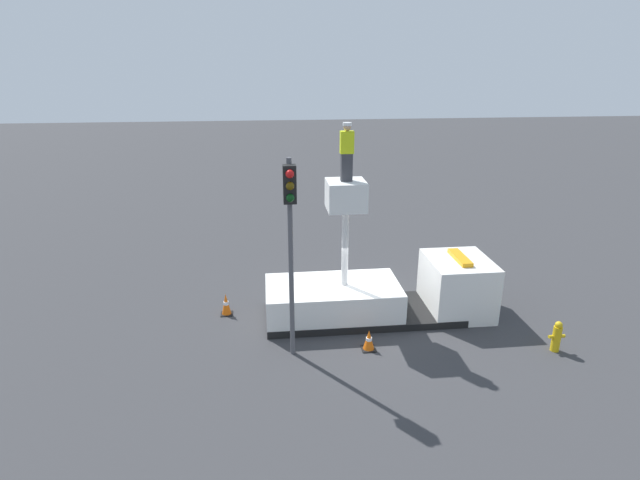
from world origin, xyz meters
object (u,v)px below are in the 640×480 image
object	(u,v)px
bucket_truck	(381,292)
traffic_cone_rear	(226,305)
traffic_cone_curbside	(369,340)
fire_hydrant	(557,336)
worker	(347,152)
traffic_light_pole	(290,223)

from	to	relation	value
bucket_truck	traffic_cone_rear	bearing A→B (deg)	173.29
traffic_cone_rear	traffic_cone_curbside	world-z (taller)	traffic_cone_rear
fire_hydrant	traffic_cone_curbside	xyz separation A→B (m)	(-5.48, 0.67, -0.17)
traffic_cone_curbside	worker	bearing A→B (deg)	101.62
traffic_light_pole	traffic_cone_rear	world-z (taller)	traffic_light_pole
traffic_cone_rear	worker	bearing A→B (deg)	-8.82
bucket_truck	worker	size ratio (longest dim) A/B	4.29
worker	traffic_cone_curbside	bearing A→B (deg)	-78.38
traffic_cone_rear	traffic_cone_curbside	bearing A→B (deg)	-31.62
traffic_cone_rear	traffic_light_pole	bearing A→B (deg)	-52.90
worker	traffic_cone_rear	xyz separation A→B (m)	(-3.93, 0.61, -5.18)
traffic_light_pole	traffic_cone_curbside	size ratio (longest dim) A/B	9.12
worker	traffic_cone_rear	bearing A→B (deg)	171.18
traffic_light_pole	fire_hydrant	bearing A→B (deg)	-4.30
bucket_truck	traffic_cone_curbside	xyz separation A→B (m)	(-0.83, -2.07, -0.54)
bucket_truck	traffic_cone_rear	size ratio (longest dim) A/B	9.84
worker	fire_hydrant	bearing A→B (deg)	-24.92
traffic_cone_curbside	traffic_light_pole	bearing A→B (deg)	-177.72
worker	traffic_cone_rear	size ratio (longest dim) A/B	2.29
bucket_truck	traffic_light_pole	size ratio (longest dim) A/B	1.30
worker	traffic_cone_curbside	distance (m)	5.65
fire_hydrant	traffic_cone_curbside	bearing A→B (deg)	173.01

